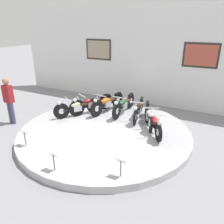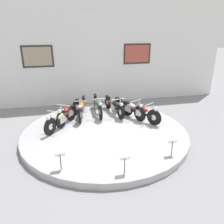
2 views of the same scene
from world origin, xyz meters
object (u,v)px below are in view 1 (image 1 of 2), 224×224
Objects in this scene: motorcycle_silver at (149,115)px; motorcycle_red at (153,122)px; motorcycle_maroon at (91,103)px; visitor_standing at (9,98)px; info_placard_front_centre at (53,157)px; motorcycle_orange at (107,103)px; motorcycle_green at (124,104)px; info_placard_front_left at (24,134)px; motorcycle_cream at (77,107)px; info_placard_front_right at (121,163)px; motorcycle_black at (138,109)px.

motorcycle_silver is 0.61m from motorcycle_red.
visitor_standing is (-2.41, -1.90, 0.41)m from motorcycle_maroon.
motorcycle_silver reaches higher than info_placard_front_centre.
motorcycle_orange is 0.69m from motorcycle_green.
motorcycle_orange is at bearing 75.74° from info_placard_front_left.
motorcycle_red reaches higher than info_placard_front_left.
motorcycle_orange is 2.39m from motorcycle_red.
motorcycle_red is at bearing -22.04° from motorcycle_orange.
info_placard_front_centre is at bearing -108.63° from motorcycle_silver.
motorcycle_cream is 0.82× the size of motorcycle_orange.
info_placard_front_right is (0.03, -2.59, -0.01)m from motorcycle_red.
motorcycle_orange is 3.60m from info_placard_front_left.
motorcycle_red is (2.77, -0.53, -0.03)m from motorcycle_maroon.
motorcycle_black is at bearing 104.28° from info_placard_front_right.
motorcycle_green reaches higher than motorcycle_black.
info_placard_front_left is at bearing 180.00° from info_placard_front_right.
motorcycle_cream is 2.59m from info_placard_front_left.
motorcycle_maroon is at bearing -146.46° from motorcycle_orange.
motorcycle_silver reaches higher than info_placard_front_right.
info_placard_front_centre is at bearing -90.00° from motorcycle_green.
info_placard_front_left is at bearing -30.63° from visitor_standing.
motorcycle_black is at bearing 27.57° from visitor_standing.
motorcycle_orange reaches higher than motorcycle_red.
info_placard_front_left is (-3.10, -2.59, -0.01)m from motorcycle_red.
motorcycle_orange is at bearing 122.84° from info_placard_front_right.
motorcycle_green is (1.54, 1.03, 0.02)m from motorcycle_cream.
motorcycle_maroon is 1.33m from motorcycle_green.
visitor_standing is at bearing 166.75° from info_placard_front_right.
motorcycle_cream is at bearing -158.10° from motorcycle_black.
motorcycle_red is at bearing 63.83° from info_placard_front_centre.
motorcycle_green reaches higher than motorcycle_silver.
info_placard_front_right is at bearing -48.11° from motorcycle_maroon.
motorcycle_cream is 4.04m from info_placard_front_right.
motorcycle_silver is 5.24m from visitor_standing.
motorcycle_orange is 1.09× the size of motorcycle_silver.
motorcycle_cream is 3.21× the size of info_placard_front_right.
motorcycle_orange is at bearing 37.39° from visitor_standing.
motorcycle_maroon is at bearing 169.10° from motorcycle_red.
motorcycle_maroon reaches higher than info_placard_front_centre.
visitor_standing is (-5.18, -1.36, 0.43)m from motorcycle_red.
visitor_standing is at bearing -147.04° from motorcycle_cream.
motorcycle_black is 4.07m from info_placard_front_centre.
motorcycle_maroon is 3.86m from info_placard_front_centre.
info_placard_front_left is 1.00× the size of info_placard_front_centre.
motorcycle_orange is 1.12× the size of visitor_standing.
motorcycle_black is at bearing 21.90° from motorcycle_cream.
motorcycle_orange is at bearing 99.63° from info_placard_front_centre.
info_placard_front_right is at bearing -75.72° from motorcycle_black.
motorcycle_green is at bearing 168.81° from motorcycle_black.
info_placard_front_centre is (1.23, -3.66, -0.03)m from motorcycle_maroon.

